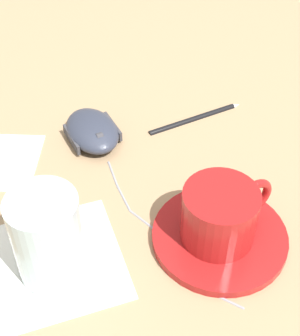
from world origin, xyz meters
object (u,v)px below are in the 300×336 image
object	(u,v)px
drinking_glass	(48,237)
pen	(196,116)
computer_mouse	(92,131)
coffee_cup	(221,214)
saucer	(220,237)

from	to	relation	value
drinking_glass	pen	distance (m)	0.32
computer_mouse	drinking_glass	bearing A→B (deg)	75.86
pen	computer_mouse	bearing A→B (deg)	9.94
computer_mouse	coffee_cup	bearing A→B (deg)	124.18
saucer	computer_mouse	world-z (taller)	computer_mouse
saucer	drinking_glass	world-z (taller)	drinking_glass
saucer	pen	size ratio (longest dim) A/B	1.05
coffee_cup	pen	world-z (taller)	coffee_cup
saucer	pen	bearing A→B (deg)	-94.23
drinking_glass	pen	bearing A→B (deg)	-130.54
coffee_cup	drinking_glass	bearing A→B (deg)	5.29
saucer	coffee_cup	xyz separation A→B (m)	(0.00, -0.00, 0.04)
saucer	pen	distance (m)	0.23
pen	drinking_glass	bearing A→B (deg)	49.46
coffee_cup	computer_mouse	world-z (taller)	coffee_cup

